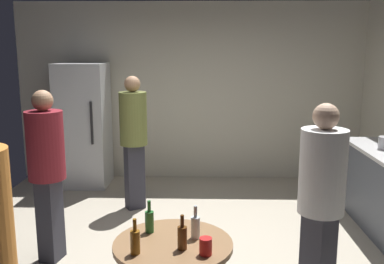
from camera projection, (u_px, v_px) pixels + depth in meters
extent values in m
cube|color=#B2A893|center=(184.00, 258.00, 4.26)|extent=(5.20, 5.20, 0.10)
cube|color=beige|center=(191.00, 92.00, 6.57)|extent=(5.32, 0.06, 2.70)
cube|color=silver|center=(84.00, 125.00, 6.28)|extent=(0.70, 0.65, 1.80)
cube|color=#262628|center=(92.00, 123.00, 5.92)|extent=(0.03, 0.03, 0.60)
cylinder|color=olive|center=(173.00, 245.00, 2.84)|extent=(0.80, 0.80, 0.03)
cylinder|color=#8C5919|center=(135.00, 242.00, 2.67)|extent=(0.06, 0.06, 0.15)
cylinder|color=#8C5919|center=(135.00, 225.00, 2.65)|extent=(0.02, 0.02, 0.08)
cylinder|color=#593314|center=(182.00, 238.00, 2.73)|extent=(0.06, 0.06, 0.15)
cylinder|color=#593314|center=(182.00, 221.00, 2.71)|extent=(0.02, 0.02, 0.08)
cylinder|color=#26662D|center=(149.00, 222.00, 2.99)|extent=(0.06, 0.06, 0.15)
cylinder|color=#26662D|center=(149.00, 206.00, 2.96)|extent=(0.02, 0.02, 0.08)
cylinder|color=silver|center=(195.00, 228.00, 2.89)|extent=(0.06, 0.06, 0.15)
cylinder|color=silver|center=(195.00, 212.00, 2.87)|extent=(0.02, 0.02, 0.08)
cylinder|color=red|center=(206.00, 246.00, 2.66)|extent=(0.08, 0.08, 0.11)
cube|color=#2D2D38|center=(50.00, 219.00, 4.06)|extent=(0.21, 0.25, 0.81)
cylinder|color=maroon|center=(45.00, 145.00, 3.93)|extent=(0.40, 0.40, 0.64)
sphere|color=tan|center=(42.00, 100.00, 3.85)|extent=(0.19, 0.19, 0.19)
cube|color=#2D2D38|center=(135.00, 176.00, 5.40)|extent=(0.28, 0.26, 0.83)
cylinder|color=olive|center=(133.00, 119.00, 5.26)|extent=(0.47, 0.47, 0.66)
sphere|color=tan|center=(132.00, 84.00, 5.18)|extent=(0.20, 0.20, 0.20)
cube|color=#2D2D38|center=(317.00, 262.00, 3.27)|extent=(0.26, 0.28, 0.80)
cylinder|color=white|center=(323.00, 172.00, 3.13)|extent=(0.47, 0.47, 0.63)
sphere|color=#D8AD8C|center=(326.00, 116.00, 3.05)|extent=(0.19, 0.19, 0.19)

